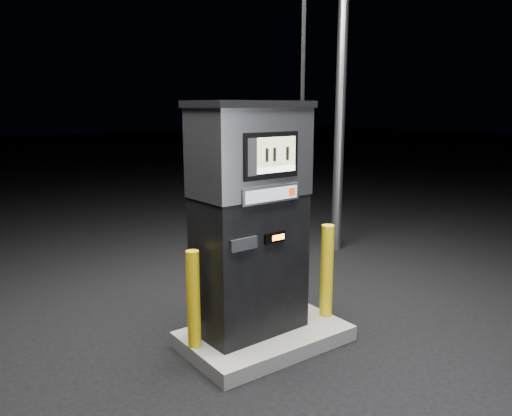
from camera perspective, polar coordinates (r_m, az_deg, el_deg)
ground at (r=5.21m, az=0.97°, el=-15.17°), size 80.00×80.00×0.00m
pump_island at (r=5.18m, az=0.98°, el=-14.43°), size 1.60×1.00×0.15m
fuel_dispenser at (r=4.79m, az=-0.66°, el=-1.02°), size 1.24×0.71×4.65m
bollard_left at (r=4.67m, az=-7.15°, el=-10.31°), size 0.15×0.15×0.92m
bollard_right at (r=5.34m, az=8.09°, el=-7.12°), size 0.15×0.15×0.99m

